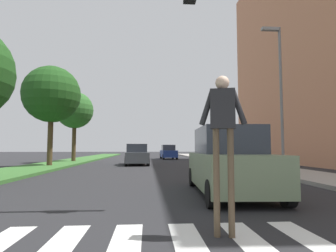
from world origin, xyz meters
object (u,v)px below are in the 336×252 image
pedestrian_performer (223,128)px  sedan_distant (168,152)px  sedan_midblock (136,155)px  tree_far (52,95)px  street_lamp_right (279,85)px  tree_distant (75,110)px  suv_crossing (229,162)px

pedestrian_performer → sedan_distant: bearing=87.4°
sedan_midblock → sedan_distant: (3.44, 11.68, 0.02)m
tree_far → street_lamp_right: bearing=-25.0°
street_lamp_right → tree_far: bearing=155.0°
tree_distant → suv_crossing: 20.80m
street_lamp_right → sedan_distant: (-4.22, 20.53, -3.80)m
tree_far → suv_crossing: size_ratio=1.48×
tree_far → tree_distant: bearing=89.6°
street_lamp_right → pedestrian_performer: size_ratio=3.01×
sedan_midblock → pedestrian_performer: bearing=-83.6°
pedestrian_performer → sedan_midblock: bearing=96.4°
pedestrian_performer → sedan_distant: 30.24m
street_lamp_right → pedestrian_performer: (-5.60, -9.66, -2.93)m
sedan_midblock → sedan_distant: size_ratio=1.11×
pedestrian_performer → sedan_distant: (1.37, 30.19, -0.87)m
suv_crossing → tree_distant: bearing=116.5°
street_lamp_right → suv_crossing: (-4.37, -5.72, -3.66)m
tree_far → pedestrian_performer: bearing=-63.6°
tree_far → suv_crossing: 15.68m
tree_distant → pedestrian_performer: size_ratio=2.56×
sedan_distant → tree_distant: bearing=-139.3°
tree_far → sedan_midblock: 7.72m
tree_far → sedan_distant: tree_far is taller
pedestrian_performer → tree_distant: bearing=109.5°
tree_far → sedan_midblock: (5.87, 2.55, -4.32)m
suv_crossing → street_lamp_right: bearing=52.6°
street_lamp_right → suv_crossing: street_lamp_right is taller
sedan_midblock → tree_far: bearing=-156.5°
street_lamp_right → sedan_distant: size_ratio=1.78×
sedan_midblock → suv_crossing: bearing=-77.3°
pedestrian_performer → sedan_distant: size_ratio=0.59×
pedestrian_performer → suv_crossing: pedestrian_performer is taller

